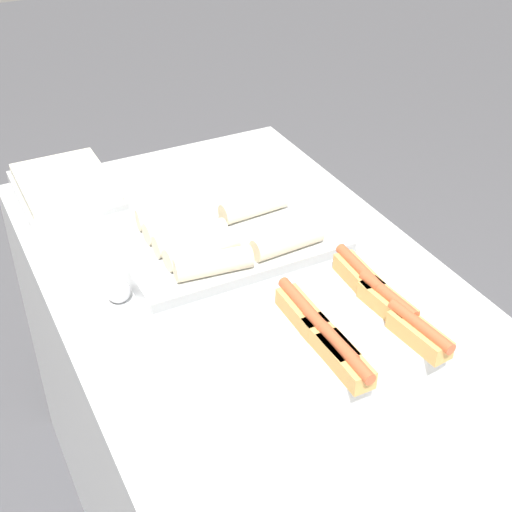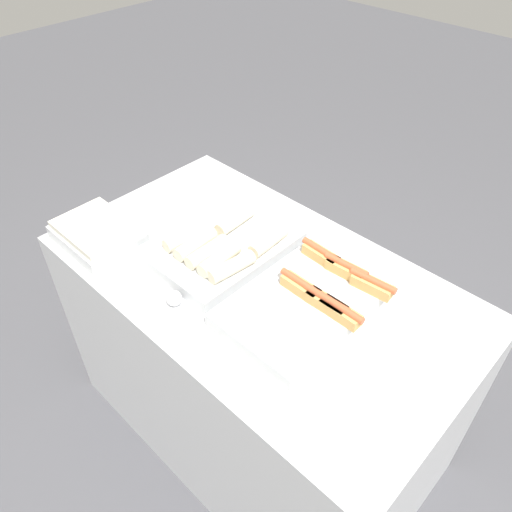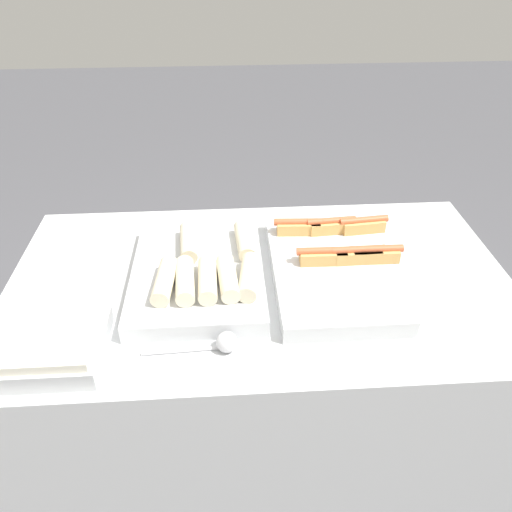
% 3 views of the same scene
% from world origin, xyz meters
% --- Properties ---
extents(ground_plane, '(12.00, 12.00, 0.00)m').
position_xyz_m(ground_plane, '(0.00, 0.00, 0.00)').
color(ground_plane, '#4C4C51').
extents(counter, '(1.43, 0.82, 0.91)m').
position_xyz_m(counter, '(0.00, 0.00, 0.45)').
color(counter, silver).
rests_on(counter, ground_plane).
extents(tray_hotdogs, '(0.37, 0.53, 0.10)m').
position_xyz_m(tray_hotdogs, '(0.21, 0.01, 0.94)').
color(tray_hotdogs, silver).
rests_on(tray_hotdogs, counter).
extents(tray_wraps, '(0.36, 0.48, 0.10)m').
position_xyz_m(tray_wraps, '(-0.17, -0.01, 0.94)').
color(tray_wraps, silver).
rests_on(tray_wraps, counter).
extents(tray_side_front, '(0.30, 0.23, 0.07)m').
position_xyz_m(tray_side_front, '(-0.54, -0.26, 0.94)').
color(tray_side_front, silver).
rests_on(tray_side_front, counter).
extents(serving_spoon_near, '(0.23, 0.05, 0.05)m').
position_xyz_m(serving_spoon_near, '(-0.11, -0.27, 0.93)').
color(serving_spoon_near, silver).
rests_on(serving_spoon_near, counter).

